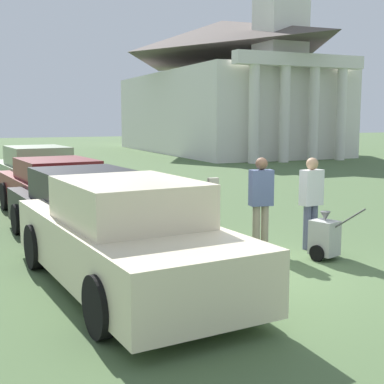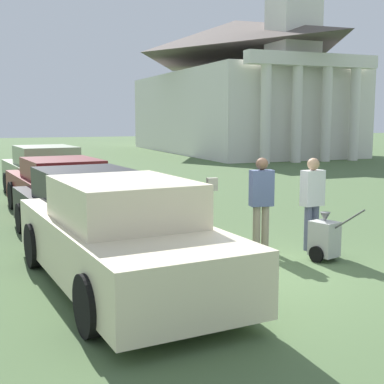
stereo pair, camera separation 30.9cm
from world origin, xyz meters
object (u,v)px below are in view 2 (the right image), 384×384
at_px(parked_car_black, 85,210).
at_px(person_supervisor, 312,198).
at_px(church, 238,78).
at_px(equipment_cart, 324,238).
at_px(person_worker, 261,198).
at_px(parked_car_maroon, 61,189).
at_px(parked_car_sage, 45,174).
at_px(parking_meter, 212,203).
at_px(parked_car_cream, 120,237).

distance_m(parked_car_black, person_supervisor, 4.32).
bearing_deg(parked_car_black, church, 51.94).
xyz_separation_m(equipment_cart, church, (11.54, 26.47, 4.73)).
bearing_deg(parked_car_black, person_worker, -35.18).
xyz_separation_m(parked_car_maroon, church, (15.15, 20.55, 4.43)).
bearing_deg(person_worker, church, -107.31).
bearing_deg(parked_car_maroon, equipment_cart, -64.19).
xyz_separation_m(parked_car_maroon, equipment_cart, (3.61, -5.92, -0.30)).
distance_m(person_supervisor, equipment_cart, 0.97).
bearing_deg(parked_car_black, parked_car_sage, 84.45).
xyz_separation_m(parking_meter, person_supervisor, (2.01, -0.04, -0.01)).
distance_m(parked_car_maroon, equipment_cart, 6.94).
height_order(parked_car_cream, equipment_cart, parked_car_cream).
bearing_deg(church, parked_car_black, -122.50).
relative_size(parked_car_sage, person_supervisor, 3.06).
bearing_deg(equipment_cart, parked_car_cream, 164.21).
relative_size(parked_car_black, parked_car_sage, 1.01).
bearing_deg(parked_car_sage, person_supervisor, -71.45).
distance_m(parking_meter, equipment_cart, 2.03).
height_order(person_worker, church, church).
bearing_deg(parked_car_cream, parked_car_sage, 84.45).
xyz_separation_m(parking_meter, church, (13.32, 25.70, 4.13)).
relative_size(parked_car_cream, parked_car_black, 1.00).
bearing_deg(parked_car_black, parked_car_maroon, 84.46).
bearing_deg(church, parking_meter, -117.39).
xyz_separation_m(parking_meter, person_worker, (1.11, 0.26, -0.01)).
height_order(parked_car_maroon, parking_meter, parked_car_maroon).
height_order(parked_car_sage, parking_meter, parked_car_sage).
distance_m(parked_car_cream, parked_car_black, 2.81).
height_order(parked_car_black, parked_car_maroon, parked_car_black).
relative_size(parking_meter, person_worker, 0.83).
xyz_separation_m(person_worker, person_supervisor, (0.90, -0.30, -0.01)).
height_order(person_supervisor, church, church).
bearing_deg(parked_car_cream, parking_meter, 20.03).
relative_size(parked_car_maroon, person_worker, 3.11).
bearing_deg(church, person_worker, -115.64).
bearing_deg(person_worker, parked_car_sage, -62.13).
xyz_separation_m(parked_car_sage, person_supervisor, (3.83, -8.57, 0.25)).
relative_size(parked_car_maroon, parked_car_sage, 1.02).
bearing_deg(parked_car_sage, person_worker, -76.02).
height_order(parked_car_sage, person_supervisor, person_supervisor).
bearing_deg(parked_car_black, parking_meter, -52.10).
xyz_separation_m(parked_car_maroon, parked_car_sage, (0.00, 3.38, 0.04)).
relative_size(parked_car_maroon, equipment_cart, 5.38).
xyz_separation_m(parked_car_maroon, person_worker, (2.93, -4.89, 0.30)).
height_order(parked_car_black, equipment_cart, parked_car_black).
distance_m(parked_car_black, parking_meter, 2.68).
bearing_deg(parked_car_black, person_supervisor, -32.74).
xyz_separation_m(parked_car_black, parked_car_sage, (-0.00, 6.60, 0.06)).
relative_size(parked_car_sage, parking_meter, 3.67).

